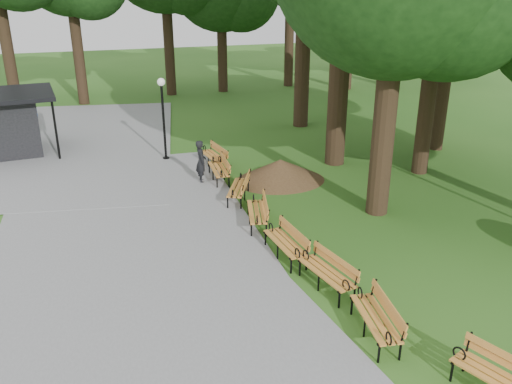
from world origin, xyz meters
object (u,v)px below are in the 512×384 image
object	(u,v)px
bench_5	(238,188)
bench_7	(213,156)
bench_1	(375,318)
lamp_post	(162,102)
dirt_mound	(280,170)
bench_4	(257,212)
bench_3	(285,243)
person	(201,161)
bench_0	(502,381)
bench_6	(219,169)
bench_2	(326,273)

from	to	relation	value
bench_5	bench_7	distance (m)	3.68
bench_1	lamp_post	bearing A→B (deg)	-161.32
dirt_mound	bench_4	size ratio (longest dim) A/B	1.51
bench_1	bench_5	size ratio (longest dim) A/B	1.00
bench_1	bench_3	size ratio (longest dim) A/B	1.00
person	bench_4	size ratio (longest dim) A/B	0.85
lamp_post	bench_7	world-z (taller)	lamp_post
lamp_post	bench_7	size ratio (longest dim) A/B	1.79
bench_4	bench_5	size ratio (longest dim) A/B	1.00
dirt_mound	bench_0	size ratio (longest dim) A/B	1.51
bench_5	bench_6	world-z (taller)	same
bench_2	bench_7	bearing A→B (deg)	171.59
lamp_post	bench_6	distance (m)	3.98
bench_0	bench_2	distance (m)	4.57
lamp_post	bench_3	bearing A→B (deg)	-80.02
person	bench_3	size ratio (longest dim) A/B	0.85
lamp_post	bench_1	size ratio (longest dim) A/B	1.79
bench_1	bench_5	world-z (taller)	same
bench_2	bench_4	size ratio (longest dim) A/B	1.00
person	bench_6	size ratio (longest dim) A/B	0.85
dirt_mound	bench_1	world-z (taller)	bench_1
lamp_post	bench_1	world-z (taller)	lamp_post
bench_7	bench_0	bearing A→B (deg)	-0.98
bench_4	bench_6	xyz separation A→B (m)	(-0.12, 4.18, 0.00)
bench_2	bench_3	size ratio (longest dim) A/B	1.00
bench_5	bench_3	bearing A→B (deg)	26.52
bench_1	bench_6	size ratio (longest dim) A/B	1.00
bench_4	bench_7	size ratio (longest dim) A/B	1.00
bench_0	bench_4	distance (m)	8.53
bench_7	bench_5	bearing A→B (deg)	-8.59
lamp_post	bench_1	distance (m)	13.61
person	bench_5	xyz separation A→B (m)	(0.80, -2.11, -0.36)
person	bench_6	distance (m)	0.74
dirt_mound	bench_5	distance (m)	2.43
bench_0	bench_6	world-z (taller)	same
lamp_post	bench_0	size ratio (longest dim) A/B	1.79
dirt_mound	bench_7	size ratio (longest dim) A/B	1.51
lamp_post	bench_3	size ratio (longest dim) A/B	1.79
bench_5	bench_6	size ratio (longest dim) A/B	1.00
dirt_mound	bench_2	size ratio (longest dim) A/B	1.51
bench_2	bench_3	xyz separation A→B (m)	(-0.38, 1.77, 0.00)
lamp_post	bench_5	distance (m)	5.79
bench_7	bench_1	bearing A→B (deg)	-5.26
lamp_post	bench_4	distance (m)	7.73
dirt_mound	bench_4	bearing A→B (deg)	-121.01
person	bench_7	bearing A→B (deg)	-25.27
bench_2	bench_6	world-z (taller)	same
lamp_post	bench_4	bearing A→B (deg)	-77.65
bench_2	bench_3	bearing A→B (deg)	-178.52
bench_0	bench_7	world-z (taller)	same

